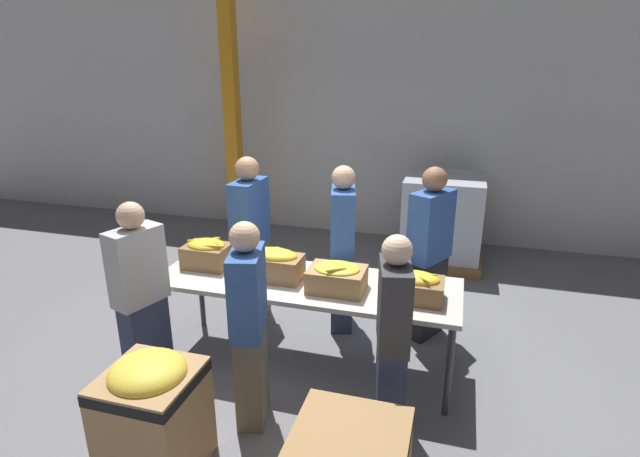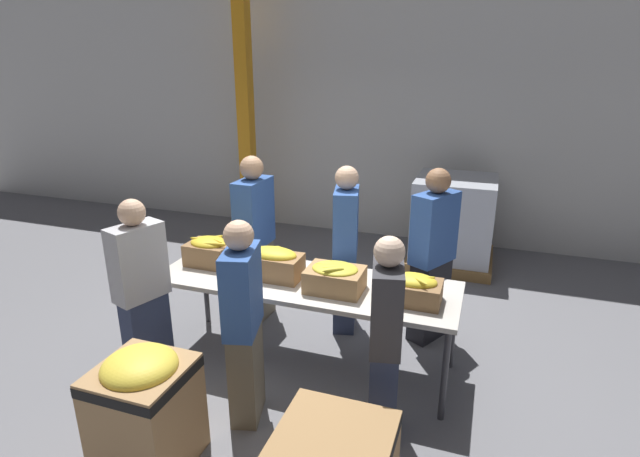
# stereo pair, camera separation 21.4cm
# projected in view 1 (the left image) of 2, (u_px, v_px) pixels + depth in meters

# --- Properties ---
(ground_plane) EXTENTS (30.00, 30.00, 0.00)m
(ground_plane) POSITION_uv_depth(u_px,v_px,m) (307.00, 362.00, 4.42)
(ground_plane) COLOR slate
(wall_back) EXTENTS (16.00, 0.08, 4.00)m
(wall_back) POSITION_uv_depth(u_px,v_px,m) (381.00, 99.00, 7.00)
(wall_back) COLOR silver
(wall_back) RESTS_ON ground_plane
(sorting_table) EXTENTS (2.53, 0.82, 0.80)m
(sorting_table) POSITION_uv_depth(u_px,v_px,m) (306.00, 287.00, 4.18)
(sorting_table) COLOR beige
(sorting_table) RESTS_ON ground_plane
(banana_box_0) EXTENTS (0.41, 0.31, 0.26)m
(banana_box_0) POSITION_uv_depth(u_px,v_px,m) (207.00, 253.00, 4.41)
(banana_box_0) COLOR olive
(banana_box_0) RESTS_ON sorting_table
(banana_box_1) EXTENTS (0.49, 0.27, 0.27)m
(banana_box_1) POSITION_uv_depth(u_px,v_px,m) (273.00, 264.00, 4.16)
(banana_box_1) COLOR olive
(banana_box_1) RESTS_ON sorting_table
(banana_box_2) EXTENTS (0.45, 0.33, 0.24)m
(banana_box_2) POSITION_uv_depth(u_px,v_px,m) (337.00, 277.00, 3.96)
(banana_box_2) COLOR #A37A4C
(banana_box_2) RESTS_ON sorting_table
(banana_box_3) EXTENTS (0.43, 0.29, 0.23)m
(banana_box_3) POSITION_uv_depth(u_px,v_px,m) (415.00, 286.00, 3.81)
(banana_box_3) COLOR olive
(banana_box_3) RESTS_ON sorting_table
(volunteer_0) EXTENTS (0.41, 0.50, 1.66)m
(volunteer_0) POSITION_uv_depth(u_px,v_px,m) (429.00, 255.00, 4.62)
(volunteer_0) COLOR black
(volunteer_0) RESTS_ON ground_plane
(volunteer_1) EXTENTS (0.28, 0.44, 1.50)m
(volunteer_1) POSITION_uv_depth(u_px,v_px,m) (392.00, 340.00, 3.39)
(volunteer_1) COLOR #2D3856
(volunteer_1) RESTS_ON ground_plane
(volunteer_2) EXTENTS (0.25, 0.46, 1.69)m
(volunteer_2) POSITION_uv_depth(u_px,v_px,m) (251.00, 242.00, 4.90)
(volunteer_2) COLOR #6B604C
(volunteer_2) RESTS_ON ground_plane
(volunteer_3) EXTENTS (0.33, 0.46, 1.55)m
(volunteer_3) POSITION_uv_depth(u_px,v_px,m) (141.00, 297.00, 3.93)
(volunteer_3) COLOR #2D3856
(volunteer_3) RESTS_ON ground_plane
(volunteer_4) EXTENTS (0.31, 0.48, 1.63)m
(volunteer_4) POSITION_uv_depth(u_px,v_px,m) (342.00, 250.00, 4.78)
(volunteer_4) COLOR #2D3856
(volunteer_4) RESTS_ON ground_plane
(volunteer_5) EXTENTS (0.30, 0.45, 1.55)m
(volunteer_5) POSITION_uv_depth(u_px,v_px,m) (249.00, 327.00, 3.50)
(volunteer_5) COLOR #6B604C
(volunteer_5) RESTS_ON ground_plane
(donation_bin_0) EXTENTS (0.56, 0.56, 0.83)m
(donation_bin_0) POSITION_uv_depth(u_px,v_px,m) (153.00, 412.00, 3.15)
(donation_bin_0) COLOR tan
(donation_bin_0) RESTS_ON ground_plane
(support_pillar) EXTENTS (0.19, 0.19, 4.00)m
(support_pillar) POSITION_uv_depth(u_px,v_px,m) (231.00, 99.00, 7.01)
(support_pillar) COLOR orange
(support_pillar) RESTS_ON ground_plane
(pallet_stack_0) EXTENTS (1.05, 1.05, 1.14)m
(pallet_stack_0) POSITION_uv_depth(u_px,v_px,m) (442.00, 220.00, 6.45)
(pallet_stack_0) COLOR olive
(pallet_stack_0) RESTS_ON ground_plane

